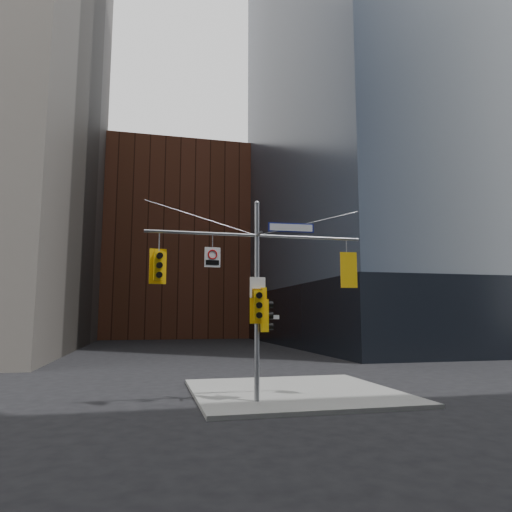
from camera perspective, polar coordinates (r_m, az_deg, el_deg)
name	(u,v)px	position (r m, az deg, el deg)	size (l,w,h in m)	color
ground	(272,418)	(14.76, 2.01, -19.59)	(160.00, 160.00, 0.00)	black
sidewalk_corner	(294,392)	(19.07, 4.77, -16.57)	(8.00, 8.00, 0.15)	gray
podium_ne	(436,317)	(55.85, 21.62, -7.06)	(36.40, 36.40, 6.00)	black
brick_midrise	(175,246)	(72.84, -10.12, 1.24)	(26.00, 20.00, 28.00)	brown
signal_assembly	(257,279)	(16.41, 0.11, -2.87)	(8.00, 0.80, 7.30)	gray
traffic_light_west_arm	(159,266)	(16.02, -12.09, -1.21)	(0.59, 0.50, 1.23)	yellow
traffic_light_east_arm	(347,270)	(17.59, 11.32, -1.78)	(0.64, 0.53, 1.34)	yellow
traffic_light_pole_side	(266,316)	(16.44, 1.24, -7.46)	(0.48, 0.41, 1.16)	yellow
traffic_light_pole_front	(259,305)	(16.10, 0.34, -6.19)	(0.61, 0.53, 1.28)	yellow
street_sign_blade	(291,228)	(17.03, 4.41, 3.56)	(1.74, 0.13, 0.34)	navy
regulatory_sign_arm	(213,257)	(16.18, -5.46, -0.07)	(0.57, 0.10, 0.71)	silver
regulatory_sign_pole	(258,288)	(16.28, 0.21, -4.02)	(0.57, 0.05, 0.74)	silver
street_blade_ew	(269,317)	(16.48, 1.64, -7.65)	(0.73, 0.11, 0.15)	silver
street_blade_ns	(254,321)	(16.81, -0.25, -8.16)	(0.06, 0.69, 0.14)	#145926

